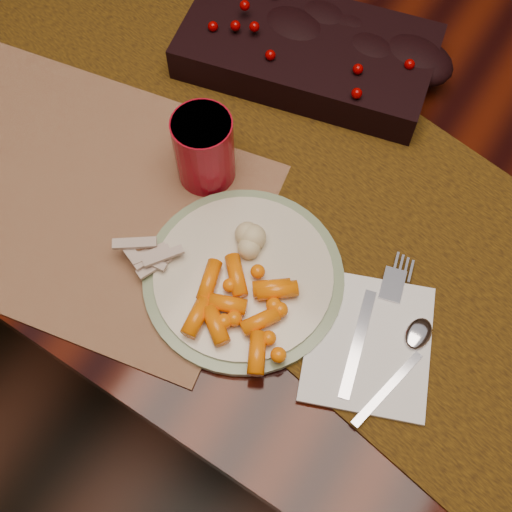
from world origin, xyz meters
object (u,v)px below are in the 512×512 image
Objects in this scene: placemat_main at (87,212)px; napkin at (368,343)px; dinner_plate at (243,276)px; baby_carrots at (241,305)px; centerpiece at (307,47)px; mashed_potatoes at (247,238)px; red_cup at (204,149)px; dining_table at (339,238)px; turkey_shreds at (143,259)px.

napkin reaches higher than placemat_main.
baby_carrots is (0.02, -0.04, 0.02)m from dinner_plate.
placemat_main is 2.68× the size of napkin.
napkin is at bearing -49.39° from centerpiece.
mashed_potatoes reaches higher than dinner_plate.
red_cup reaches higher than dinner_plate.
dining_table is 0.53m from baby_carrots.
placemat_main is 4.24× the size of red_cup.
dining_table is 0.51m from napkin.
turkey_shreds is at bearing 170.93° from napkin.
mashed_potatoes is 0.74× the size of red_cup.
mashed_potatoes is at bearing 5.93° from placemat_main.
red_cup is at bearing 147.52° from mashed_potatoes.
dining_table is at bearing 57.12° from red_cup.
centerpiece is 0.35m from dinner_plate.
turkey_shreds is (-0.09, -0.08, -0.01)m from mashed_potatoes.
dinner_plate reaches higher than napkin.
placemat_main is at bearing -172.18° from dinner_plate.
baby_carrots reaches higher than napkin.
centerpiece reaches higher than napkin.
centerpiece is 0.42m from napkin.
dining_table is 5.23× the size of centerpiece.
red_cup is at bearing 42.80° from placemat_main.
mashed_potatoes is at bearing -95.31° from dining_table.
dinner_plate is (0.22, 0.03, 0.01)m from placemat_main.
turkey_shreds is 0.74× the size of red_cup.
napkin is (0.27, -0.32, -0.03)m from centerpiece.
napkin is at bearing -7.39° from mashed_potatoes.
dinner_plate is 0.05m from mashed_potatoes.
centerpiece is 0.23m from red_cup.
centerpiece is at bearing 109.75° from baby_carrots.
dining_table is 0.49m from dinner_plate.
turkey_shreds is at bearing -83.91° from red_cup.
dinner_plate reaches higher than placemat_main.
turkey_shreds is 0.28m from napkin.
napkin is at bearing 18.28° from baby_carrots.
centerpiece reaches higher than turkey_shreds.
red_cup reaches higher than baby_carrots.
dinner_plate reaches higher than dining_table.
placemat_main is at bearing 178.13° from baby_carrots.
napkin is (0.15, -0.30, 0.38)m from dining_table.
mashed_potatoes is at bearing 116.00° from dinner_plate.
placemat_main is at bearing 168.82° from turkey_shreds.
mashed_potatoes is (0.09, -0.29, 0.00)m from centerpiece.
centerpiece is at bearing 169.73° from dining_table.
mashed_potatoes is 0.12m from turkey_shreds.
baby_carrots is 1.52× the size of turkey_shreds.
dining_table is 0.55m from turkey_shreds.
mashed_potatoes reaches higher than placemat_main.
red_cup is (-0.13, -0.20, 0.43)m from dining_table.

